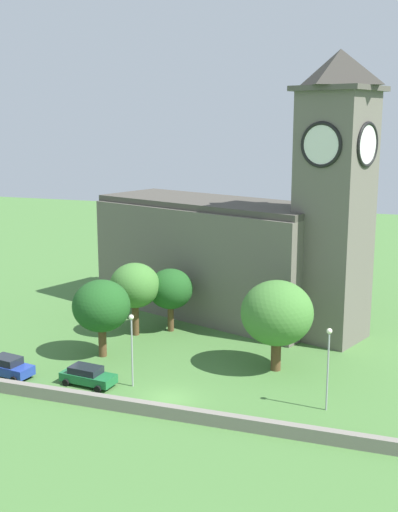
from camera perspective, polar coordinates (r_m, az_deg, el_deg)
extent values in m
plane|color=#477538|center=(67.21, 2.13, -7.47)|extent=(200.00, 200.00, 0.00)
cube|color=#666056|center=(75.77, 1.19, -0.28)|extent=(29.62, 19.45, 12.57)
cube|color=#47433C|center=(74.65, 1.22, 4.70)|extent=(29.33, 18.65, 0.70)
cube|color=#666056|center=(66.49, 11.76, 3.18)|extent=(8.02, 8.02, 24.96)
cube|color=#4F4B43|center=(65.83, 12.24, 14.19)|extent=(9.30, 9.30, 0.50)
pyramid|color=#38352F|center=(65.94, 12.32, 15.90)|extent=(8.42, 8.42, 3.44)
cylinder|color=white|center=(62.98, 10.69, 9.59)|extent=(3.81, 1.48, 4.01)
torus|color=black|center=(62.98, 10.69, 9.59)|extent=(4.23, 1.83, 4.37)
cylinder|color=white|center=(64.41, 14.60, 9.47)|extent=(1.48, 3.81, 4.01)
torus|color=black|center=(64.41, 14.60, 9.47)|extent=(1.83, 4.23, 4.37)
cube|color=gray|center=(51.18, -4.00, -13.31)|extent=(45.99, 0.70, 1.02)
cube|color=#233D9E|center=(60.42, -16.37, -9.49)|extent=(4.69, 2.60, 0.83)
cube|color=#1E232B|center=(60.31, -16.56, -8.79)|extent=(2.72, 2.05, 0.66)
cylinder|color=black|center=(60.20, -14.66, -9.89)|extent=(0.71, 0.44, 0.66)
cylinder|color=black|center=(58.95, -15.94, -10.45)|extent=(0.71, 0.44, 0.66)
cylinder|color=black|center=(62.20, -16.73, -9.30)|extent=(0.71, 0.44, 0.66)
cube|color=#1E6B38|center=(57.17, -9.71, -10.49)|extent=(4.95, 2.40, 0.74)
cube|color=#1E232B|center=(57.05, -9.93, -9.83)|extent=(2.83, 1.96, 0.59)
cylinder|color=black|center=(57.20, -7.78, -10.82)|extent=(0.63, 0.40, 0.60)
cylinder|color=black|center=(55.73, -8.86, -11.49)|extent=(0.63, 0.40, 0.60)
cylinder|color=black|center=(58.91, -10.48, -10.22)|extent=(0.63, 0.40, 0.60)
cylinder|color=black|center=(57.49, -11.61, -10.84)|extent=(0.63, 0.40, 0.60)
cylinder|color=#9EA0A5|center=(55.58, -5.91, -8.51)|extent=(0.14, 0.14, 5.93)
sphere|color=#F4EFCC|center=(54.55, -5.98, -5.37)|extent=(0.44, 0.44, 0.44)
cylinder|color=#9EA0A5|center=(51.88, 11.25, -10.01)|extent=(0.14, 0.14, 6.26)
sphere|color=#F4EFCC|center=(50.74, 11.40, -6.49)|extent=(0.44, 0.44, 0.44)
cylinder|color=brown|center=(69.87, -2.50, -5.46)|extent=(0.67, 0.67, 2.88)
ellipsoid|color=#1E511E|center=(68.98, -2.53, -2.90)|extent=(4.78, 4.78, 4.31)
cylinder|color=brown|center=(63.24, -8.49, -7.44)|extent=(0.77, 0.77, 2.96)
ellipsoid|color=#1E511E|center=(62.16, -8.59, -4.35)|extent=(5.52, 5.52, 4.96)
cylinder|color=brown|center=(59.67, 6.78, -8.59)|extent=(0.91, 0.91, 2.96)
ellipsoid|color=#427A33|center=(58.41, 6.88, -4.99)|extent=(6.51, 6.51, 5.86)
cylinder|color=brown|center=(68.80, -5.61, -5.55)|extent=(0.73, 0.73, 3.43)
ellipsoid|color=#427A33|center=(67.79, -5.68, -2.58)|extent=(5.22, 5.22, 4.70)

